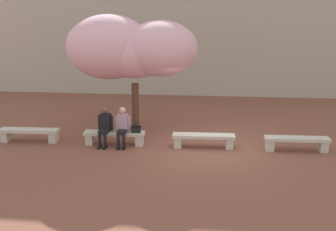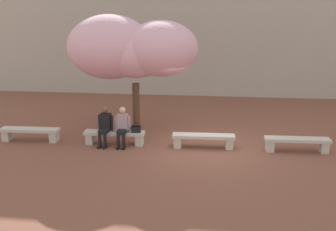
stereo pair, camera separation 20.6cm
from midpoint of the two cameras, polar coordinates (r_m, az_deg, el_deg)
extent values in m
plane|color=brown|center=(12.89, 5.59, -4.69)|extent=(100.00, 100.00, 0.00)
cube|color=#B7B2A8|center=(22.17, 6.52, 14.61)|extent=(28.00, 4.00, 8.40)
cube|color=beige|center=(14.14, -19.02, -1.97)|extent=(2.02, 0.48, 0.10)
cube|color=beige|center=(14.56, -21.96, -2.70)|extent=(0.25, 0.35, 0.35)
cube|color=beige|center=(13.89, -15.78, -2.98)|extent=(0.25, 0.35, 0.35)
cube|color=beige|center=(13.14, -7.34, -2.52)|extent=(2.02, 0.48, 0.10)
cube|color=beige|center=(13.41, -10.81, -3.31)|extent=(0.25, 0.35, 0.35)
cube|color=beige|center=(13.06, -3.71, -3.57)|extent=(0.25, 0.35, 0.35)
cube|color=beige|center=(12.77, 5.63, -3.00)|extent=(2.02, 0.48, 0.10)
cube|color=beige|center=(12.85, 1.87, -3.86)|extent=(0.25, 0.35, 0.35)
cube|color=beige|center=(12.88, 9.34, -4.02)|extent=(0.25, 0.35, 0.35)
cube|color=beige|center=(13.06, 18.69, -3.33)|extent=(2.02, 0.48, 0.10)
cube|color=beige|center=(12.96, 15.01, -4.23)|extent=(0.25, 0.35, 0.35)
cube|color=beige|center=(13.35, 22.11, -4.27)|extent=(0.25, 0.35, 0.35)
cube|color=black|center=(12.99, -9.47, -4.54)|extent=(0.11, 0.23, 0.06)
cylinder|color=black|center=(12.97, -9.42, -3.58)|extent=(0.10, 0.10, 0.42)
cube|color=black|center=(12.93, -8.72, -4.60)|extent=(0.11, 0.23, 0.06)
cylinder|color=black|center=(12.91, -8.67, -3.64)|extent=(0.10, 0.10, 0.42)
cube|color=black|center=(13.02, -8.83, -2.24)|extent=(0.30, 0.42, 0.12)
cube|color=black|center=(13.14, -8.57, -0.83)|extent=(0.35, 0.24, 0.54)
sphere|color=brown|center=(13.04, -8.64, 0.88)|extent=(0.21, 0.21, 0.21)
cylinder|color=black|center=(13.20, -9.46, -0.98)|extent=(0.09, 0.09, 0.50)
cylinder|color=black|center=(13.07, -7.72, -1.07)|extent=(0.09, 0.09, 0.50)
cube|color=black|center=(12.82, -6.79, -4.70)|extent=(0.11, 0.22, 0.06)
cylinder|color=black|center=(12.81, -6.77, -3.72)|extent=(0.10, 0.10, 0.42)
cube|color=black|center=(12.79, -6.00, -4.73)|extent=(0.11, 0.22, 0.06)
cylinder|color=black|center=(12.77, -5.98, -3.75)|extent=(0.10, 0.10, 0.42)
cube|color=black|center=(12.88, -6.26, -2.34)|extent=(0.30, 0.41, 0.12)
cube|color=#B293A8|center=(13.01, -6.12, -0.92)|extent=(0.35, 0.23, 0.54)
sphere|color=beige|center=(12.90, -6.17, 0.81)|extent=(0.21, 0.21, 0.21)
cylinder|color=#B293A8|center=(13.04, -7.04, -1.09)|extent=(0.09, 0.09, 0.50)
cylinder|color=#B293A8|center=(12.96, -5.22, -1.13)|extent=(0.09, 0.09, 0.50)
cube|color=black|center=(12.91, -4.20, -2.01)|extent=(0.30, 0.14, 0.22)
cube|color=black|center=(12.88, -4.22, -1.63)|extent=(0.30, 0.15, 0.04)
torus|color=black|center=(12.87, -4.22, -1.32)|extent=(0.14, 0.02, 0.14)
cylinder|color=#513828|center=(14.32, -4.23, 1.12)|extent=(0.25, 0.25, 1.80)
ellipsoid|color=#EFB7D1|center=(13.98, -4.38, 9.01)|extent=(2.33, 2.17, 1.74)
ellipsoid|color=#EFB7D1|center=(14.31, -8.00, 9.84)|extent=(3.04, 2.81, 2.28)
ellipsoid|color=#EFB7D1|center=(13.83, -0.55, 9.71)|extent=(2.57, 2.61, 1.93)
camera|label=1|loc=(0.10, -89.54, 0.12)|focal=42.00mm
camera|label=2|loc=(0.10, 90.46, -0.12)|focal=42.00mm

